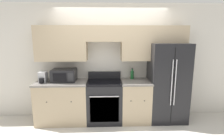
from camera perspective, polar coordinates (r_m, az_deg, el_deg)
The scene contains 9 objects.
ground_plane at distance 3.87m, azimuth 0.18°, elevation -18.08°, with size 12.00×12.00×0.00m, color beige.
wall_back at distance 3.99m, azimuth -0.02°, elevation 4.99°, with size 8.00×0.39×2.60m.
lower_cabinets_left at distance 4.07m, azimuth -15.75°, elevation -9.91°, with size 1.12×0.64×0.91m.
lower_cabinets_right at distance 4.01m, azimuth 7.54°, elevation -9.89°, with size 0.64×0.64×0.91m.
oven_range at distance 3.95m, azimuth -2.46°, elevation -10.04°, with size 0.75×0.65×1.07m.
refrigerator at distance 4.11m, azimuth 17.47°, elevation -3.83°, with size 0.81×0.75×1.73m.
microwave at distance 3.94m, azimuth -15.37°, elevation -1.64°, with size 0.51×0.40×0.26m.
bottle at distance 4.03m, azimuth 6.58°, elevation -1.49°, with size 0.08×0.08×0.25m.
electric_kettle at distance 3.99m, azimuth -21.65°, elevation -2.28°, with size 0.15×0.24×0.23m.
Camera 1 is at (-0.13, -3.38, 1.89)m, focal length 28.00 mm.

